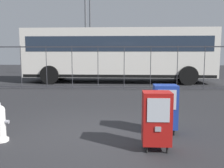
{
  "coord_description": "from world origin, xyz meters",
  "views": [
    {
      "loc": [
        0.6,
        -4.95,
        1.67
      ],
      "look_at": [
        0.3,
        1.2,
        0.9
      ],
      "focal_mm": 39.81,
      "sensor_mm": 36.0,
      "label": 1
    }
  ],
  "objects_px": {
    "newspaper_box_primary": "(157,118)",
    "newspaper_box_secondary": "(165,106)",
    "street_light_near_right": "(86,19)",
    "bus_near": "(119,52)",
    "fire_hydrant": "(0,123)",
    "street_light_near_left": "(90,15)"
  },
  "relations": [
    {
      "from": "street_light_near_right",
      "to": "bus_near",
      "type": "bearing_deg",
      "value": -47.69
    },
    {
      "from": "fire_hydrant",
      "to": "newspaper_box_secondary",
      "type": "bearing_deg",
      "value": 11.33
    },
    {
      "from": "street_light_near_left",
      "to": "street_light_near_right",
      "type": "relative_size",
      "value": 1.22
    },
    {
      "from": "newspaper_box_primary",
      "to": "bus_near",
      "type": "distance_m",
      "value": 10.28
    },
    {
      "from": "street_light_near_left",
      "to": "bus_near",
      "type": "bearing_deg",
      "value": -67.55
    },
    {
      "from": "street_light_near_right",
      "to": "fire_hydrant",
      "type": "bearing_deg",
      "value": -88.85
    },
    {
      "from": "newspaper_box_primary",
      "to": "newspaper_box_secondary",
      "type": "distance_m",
      "value": 0.97
    },
    {
      "from": "fire_hydrant",
      "to": "bus_near",
      "type": "relative_size",
      "value": 0.07
    },
    {
      "from": "newspaper_box_secondary",
      "to": "street_light_near_left",
      "type": "height_order",
      "value": "street_light_near_left"
    },
    {
      "from": "bus_near",
      "to": "street_light_near_left",
      "type": "height_order",
      "value": "street_light_near_left"
    },
    {
      "from": "bus_near",
      "to": "street_light_near_right",
      "type": "relative_size",
      "value": 1.55
    },
    {
      "from": "fire_hydrant",
      "to": "newspaper_box_secondary",
      "type": "xyz_separation_m",
      "value": [
        3.19,
        0.64,
        0.22
      ]
    },
    {
      "from": "newspaper_box_primary",
      "to": "newspaper_box_secondary",
      "type": "height_order",
      "value": "same"
    },
    {
      "from": "newspaper_box_primary",
      "to": "street_light_near_right",
      "type": "distance_m",
      "value": 13.47
    },
    {
      "from": "newspaper_box_secondary",
      "to": "street_light_near_right",
      "type": "height_order",
      "value": "street_light_near_right"
    },
    {
      "from": "fire_hydrant",
      "to": "street_light_near_left",
      "type": "xyz_separation_m",
      "value": [
        -0.41,
        15.75,
        4.36
      ]
    },
    {
      "from": "bus_near",
      "to": "fire_hydrant",
      "type": "bearing_deg",
      "value": -101.03
    },
    {
      "from": "fire_hydrant",
      "to": "street_light_near_left",
      "type": "distance_m",
      "value": 16.35
    },
    {
      "from": "newspaper_box_secondary",
      "to": "street_light_near_left",
      "type": "distance_m",
      "value": 16.07
    },
    {
      "from": "fire_hydrant",
      "to": "bus_near",
      "type": "xyz_separation_m",
      "value": [
        2.01,
        9.89,
        1.36
      ]
    },
    {
      "from": "newspaper_box_primary",
      "to": "bus_near",
      "type": "height_order",
      "value": "bus_near"
    },
    {
      "from": "fire_hydrant",
      "to": "bus_near",
      "type": "bearing_deg",
      "value": 78.51
    }
  ]
}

